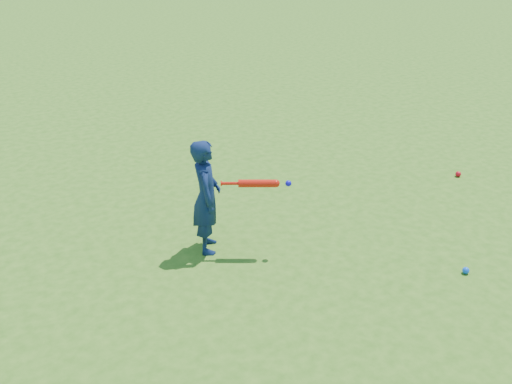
# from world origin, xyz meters

# --- Properties ---
(ground) EXTENTS (80.00, 80.00, 0.00)m
(ground) POSITION_xyz_m (0.00, 0.00, 0.00)
(ground) COLOR #346518
(ground) RESTS_ON ground
(child) EXTENTS (0.43, 0.52, 1.21)m
(child) POSITION_xyz_m (-0.14, 0.41, 0.60)
(child) COLOR #0F1D46
(child) RESTS_ON ground
(ground_ball_red) EXTENTS (0.07, 0.07, 0.07)m
(ground_ball_red) POSITION_xyz_m (3.52, 0.60, 0.04)
(ground_ball_red) COLOR red
(ground_ball_red) RESTS_ON ground
(ground_ball_blue) EXTENTS (0.07, 0.07, 0.07)m
(ground_ball_blue) POSITION_xyz_m (1.93, -1.14, 0.03)
(ground_ball_blue) COLOR blue
(ground_ball_blue) RESTS_ON ground
(bat_swing) EXTENTS (0.64, 0.35, 0.08)m
(bat_swing) POSITION_xyz_m (0.32, 0.13, 0.77)
(bat_swing) COLOR red
(bat_swing) RESTS_ON ground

